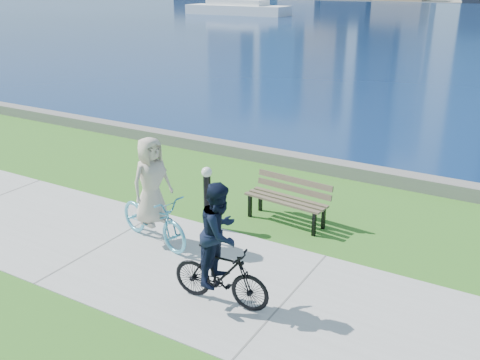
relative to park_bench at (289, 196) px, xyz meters
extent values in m
plane|color=#2C661A|center=(1.32, -2.84, -0.58)|extent=(320.00, 320.00, 0.00)
cube|color=#A9A9A3|center=(1.32, -2.84, -0.57)|extent=(80.00, 3.50, 0.02)
cube|color=slate|center=(1.32, 3.36, -0.41)|extent=(90.00, 0.50, 0.35)
cube|color=white|center=(-35.92, 58.35, 0.06)|extent=(15.05, 4.30, 1.29)
cube|color=white|center=(-35.92, 58.35, 1.09)|extent=(8.60, 3.23, 0.75)
cube|color=black|center=(-0.83, -0.23, -0.32)|extent=(0.08, 0.08, 0.52)
cube|color=black|center=(0.77, -0.38, -0.32)|extent=(0.08, 0.08, 0.52)
cube|color=black|center=(-0.79, 0.18, -0.32)|extent=(0.08, 0.08, 0.52)
cube|color=black|center=(0.81, 0.03, -0.32)|extent=(0.08, 0.08, 0.52)
cube|color=brown|center=(-0.03, -0.31, -0.04)|extent=(1.84, 0.29, 0.05)
cube|color=brown|center=(-0.01, -0.12, -0.04)|extent=(1.84, 0.29, 0.05)
cube|color=brown|center=(0.01, 0.06, -0.04)|extent=(1.84, 0.29, 0.05)
cube|color=brown|center=(0.02, 0.20, 0.11)|extent=(1.83, 0.25, 0.13)
cube|color=brown|center=(0.02, 0.23, 0.30)|extent=(1.83, 0.25, 0.13)
cylinder|color=black|center=(-1.32, -1.18, 0.03)|extent=(0.15, 0.15, 1.22)
sphere|color=white|center=(-1.32, -1.18, 0.68)|extent=(0.22, 0.22, 0.22)
imported|color=#56B5D1|center=(-1.87, -2.27, -0.04)|extent=(1.18, 2.12, 1.05)
imported|color=beige|center=(-1.87, -2.27, 0.74)|extent=(0.76, 0.98, 1.75)
imported|color=black|center=(0.44, -3.43, -0.05)|extent=(0.62, 1.73, 1.02)
imported|color=black|center=(0.44, -3.43, 0.70)|extent=(0.68, 0.85, 1.67)
camera|label=1|loc=(4.48, -9.70, 4.42)|focal=40.00mm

